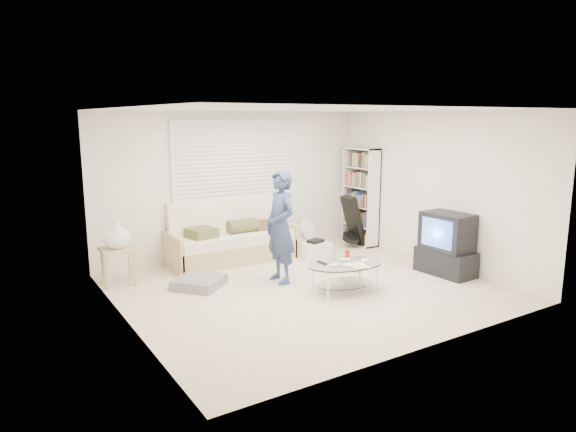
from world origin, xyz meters
TOP-DOWN VIEW (x-y plane):
  - ground at (0.00, 0.00)m, footprint 5.00×5.00m
  - room_shell at (0.00, 0.48)m, footprint 5.02×4.52m
  - window_blinds at (0.00, 2.20)m, footprint 2.32×0.08m
  - futon_sofa at (-0.28, 1.87)m, footprint 2.13×0.86m
  - grey_floor_pillow at (-1.28, 0.88)m, footprint 0.87×0.87m
  - side_table at (-2.22, 1.58)m, footprint 0.49×0.39m
  - bookshelf at (2.32, 1.64)m, footprint 0.29×0.77m
  - guitar_case at (2.06, 1.52)m, footprint 0.41×0.36m
  - floor_fan at (1.14, 1.70)m, footprint 0.37×0.24m
  - storage_bin at (1.00, 1.21)m, footprint 0.52×0.40m
  - tv_unit at (2.20, -0.57)m, footprint 0.52×0.90m
  - coffee_table at (0.36, -0.40)m, footprint 1.20×0.86m
  - standing_person at (-0.16, 0.46)m, footprint 0.41×0.61m

SIDE VIEW (x-z plane):
  - ground at x=0.00m, z-range 0.00..0.00m
  - grey_floor_pillow at x=-1.28m, z-range 0.00..0.14m
  - storage_bin at x=1.00m, z-range -0.02..0.32m
  - coffee_table at x=0.36m, z-range 0.07..0.60m
  - futon_sofa at x=-0.28m, z-range -0.18..0.86m
  - floor_fan at x=1.14m, z-range 0.05..0.64m
  - guitar_case at x=2.06m, z-range -0.05..0.90m
  - tv_unit at x=2.20m, z-range -0.01..0.95m
  - side_table at x=-2.22m, z-range 0.23..1.20m
  - standing_person at x=-0.16m, z-range 0.00..1.66m
  - bookshelf at x=2.32m, z-range 0.00..1.84m
  - window_blinds at x=0.00m, z-range 0.74..2.36m
  - room_shell at x=0.00m, z-range 0.37..2.88m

